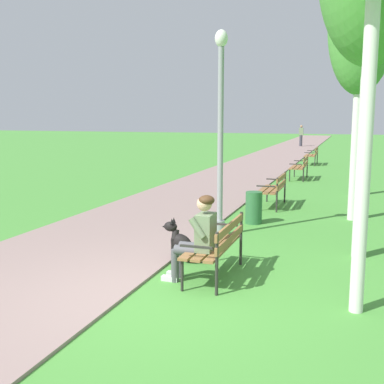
{
  "coord_description": "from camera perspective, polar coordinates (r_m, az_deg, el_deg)",
  "views": [
    {
      "loc": [
        2.33,
        -5.36,
        2.32
      ],
      "look_at": [
        -0.55,
        3.05,
        0.9
      ],
      "focal_mm": 44.52,
      "sensor_mm": 36.0,
      "label": 1
    }
  ],
  "objects": [
    {
      "name": "lamp_post_near",
      "position": [
        9.13,
        3.43,
        7.18
      ],
      "size": [
        0.24,
        0.24,
        3.9
      ],
      "color": "gray",
      "rests_on": "ground"
    },
    {
      "name": "ground_plane",
      "position": [
        6.28,
        -4.41,
        -12.61
      ],
      "size": [
        120.0,
        120.0,
        0.0
      ],
      "primitive_type": "plane",
      "color": "#478E38"
    },
    {
      "name": "person_seated_on_near_bench",
      "position": [
        6.66,
        0.75,
        -5.17
      ],
      "size": [
        0.74,
        0.49,
        1.25
      ],
      "color": "#4C4C51",
      "rests_on": "ground"
    },
    {
      "name": "park_bench_mid",
      "position": [
        12.41,
        9.81,
        0.56
      ],
      "size": [
        0.55,
        1.5,
        0.85
      ],
      "color": "olive",
      "rests_on": "ground"
    },
    {
      "name": "park_bench_furthest",
      "position": [
        23.73,
        14.23,
        4.42
      ],
      "size": [
        0.55,
        1.5,
        0.85
      ],
      "color": "olive",
      "rests_on": "ground"
    },
    {
      "name": "park_bench_far",
      "position": [
        18.06,
        12.87,
        3.09
      ],
      "size": [
        0.55,
        1.5,
        0.85
      ],
      "color": "olive",
      "rests_on": "ground"
    },
    {
      "name": "litter_bin",
      "position": [
        10.45,
        7.41,
        -1.87
      ],
      "size": [
        0.36,
        0.36,
        0.7
      ],
      "primitive_type": "cylinder",
      "color": "#2D6638",
      "rests_on": "ground"
    },
    {
      "name": "pedestrian_distant",
      "position": [
        37.83,
        12.93,
        6.59
      ],
      "size": [
        0.32,
        0.22,
        1.65
      ],
      "color": "#383842",
      "rests_on": "ground"
    },
    {
      "name": "birch_tree_fourth",
      "position": [
        14.79,
        19.69,
        17.01
      ],
      "size": [
        1.41,
        1.33,
        6.0
      ],
      "color": "silver",
      "rests_on": "ground"
    },
    {
      "name": "dog_black",
      "position": [
        7.69,
        -0.92,
        -6.47
      ],
      "size": [
        0.83,
        0.28,
        0.71
      ],
      "color": "black",
      "rests_on": "ground"
    },
    {
      "name": "birch_tree_third",
      "position": [
        11.3,
        19.68,
        18.12
      ],
      "size": [
        1.41,
        1.24,
        5.75
      ],
      "color": "silver",
      "rests_on": "ground"
    },
    {
      "name": "paved_path",
      "position": [
        29.77,
        10.37,
        4.48
      ],
      "size": [
        3.39,
        60.0,
        0.04
      ],
      "primitive_type": "cube",
      "color": "gray",
      "rests_on": "ground"
    },
    {
      "name": "park_bench_near",
      "position": [
        6.9,
        3.11,
        -6.12
      ],
      "size": [
        0.55,
        1.5,
        0.85
      ],
      "color": "olive",
      "rests_on": "ground"
    }
  ]
}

